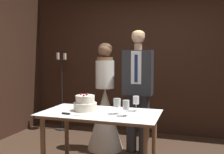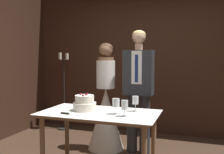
% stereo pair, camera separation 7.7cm
% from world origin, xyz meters
% --- Properties ---
extents(wall_back, '(4.86, 0.12, 2.81)m').
position_xyz_m(wall_back, '(0.00, 1.99, 1.41)').
color(wall_back, '#382116').
rests_on(wall_back, ground_plane).
extents(cake_table, '(1.34, 0.74, 0.76)m').
position_xyz_m(cake_table, '(-0.25, 0.02, 0.67)').
color(cake_table, '#8E6B4C').
rests_on(cake_table, ground_plane).
extents(tiered_cake, '(0.27, 0.27, 0.20)m').
position_xyz_m(tiered_cake, '(-0.45, 0.05, 0.84)').
color(tiered_cake, silver).
rests_on(tiered_cake, cake_table).
extents(cake_knife, '(0.42, 0.06, 0.02)m').
position_xyz_m(cake_knife, '(-0.49, -0.21, 0.77)').
color(cake_knife, silver).
rests_on(cake_knife, cake_table).
extents(wine_glass_near, '(0.08, 0.08, 0.17)m').
position_xyz_m(wine_glass_near, '(-0.04, -0.02, 0.89)').
color(wine_glass_near, silver).
rests_on(wine_glass_near, cake_table).
extents(wine_glass_middle, '(0.07, 0.07, 0.18)m').
position_xyz_m(wine_glass_middle, '(0.13, 0.20, 0.88)').
color(wine_glass_middle, silver).
rests_on(wine_glass_middle, cake_table).
extents(wine_glass_far, '(0.07, 0.07, 0.17)m').
position_xyz_m(wine_glass_far, '(0.08, -0.08, 0.87)').
color(wine_glass_far, silver).
rests_on(wine_glass_far, cake_table).
extents(bride, '(0.54, 0.54, 1.60)m').
position_xyz_m(bride, '(-0.50, 0.90, 0.59)').
color(bride, white).
rests_on(bride, ground_plane).
extents(groom, '(0.42, 0.25, 1.78)m').
position_xyz_m(groom, '(0.00, 0.90, 0.98)').
color(groom, '#282B30').
rests_on(groom, ground_plane).
extents(candle_stand, '(0.28, 0.28, 1.49)m').
position_xyz_m(candle_stand, '(-1.65, 1.65, 0.68)').
color(candle_stand, black).
rests_on(candle_stand, ground_plane).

